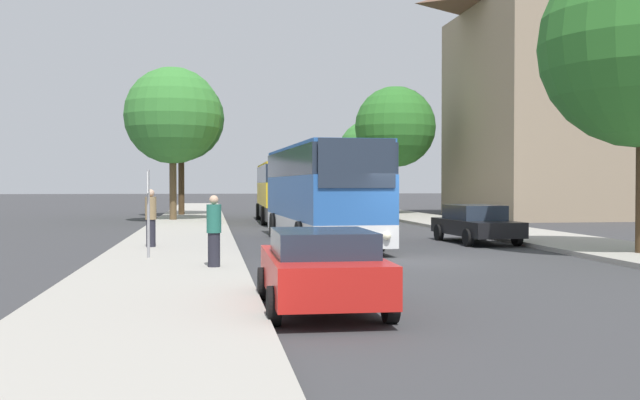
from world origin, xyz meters
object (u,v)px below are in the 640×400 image
at_px(bus_middle, 282,191).
at_px(tree_right_mid, 395,127).
at_px(tree_left_near, 173,116).
at_px(bus_stop_sign, 148,203).
at_px(pedestrian_waiting_far, 151,218).
at_px(pedestrian_waiting_near, 214,231).
at_px(tree_right_far, 370,152).
at_px(parked_car_left_curb, 321,268).
at_px(parked_car_right_far, 371,208).
at_px(bus_front, 321,192).
at_px(parked_car_right_near, 476,223).
at_px(tree_left_far, 181,119).

distance_m(bus_middle, tree_right_mid, 11.97).
relative_size(bus_middle, tree_left_near, 1.22).
relative_size(bus_stop_sign, pedestrian_waiting_far, 1.30).
xyz_separation_m(bus_middle, pedestrian_waiting_near, (-4.02, -24.15, -0.74)).
xyz_separation_m(pedestrian_waiting_near, tree_right_far, (11.97, 37.27, 3.60)).
height_order(pedestrian_waiting_near, tree_right_mid, tree_right_mid).
relative_size(parked_car_left_curb, tree_right_mid, 0.48).
bearing_deg(pedestrian_waiting_near, bus_stop_sign, -78.83).
bearing_deg(parked_car_left_curb, parked_car_right_far, 76.79).
relative_size(bus_front, parked_car_right_near, 2.46).
height_order(bus_front, tree_right_mid, tree_right_mid).
distance_m(parked_car_left_curb, pedestrian_waiting_far, 12.63).
distance_m(bus_front, tree_right_far, 29.94).
height_order(parked_car_left_curb, pedestrian_waiting_near, pedestrian_waiting_near).
relative_size(bus_front, pedestrian_waiting_far, 6.27).
xyz_separation_m(bus_middle, tree_left_far, (-5.99, 8.07, 4.78)).
height_order(bus_middle, pedestrian_waiting_near, bus_middle).
bearing_deg(parked_car_left_curb, tree_right_mid, 74.61).
bearing_deg(parked_car_right_far, bus_front, 74.16).
height_order(parked_car_left_curb, tree_left_near, tree_left_near).
height_order(bus_front, bus_middle, bus_front).
bearing_deg(pedestrian_waiting_near, bus_middle, -122.66).
bearing_deg(pedestrian_waiting_far, bus_front, 129.51).
relative_size(parked_car_left_curb, tree_left_near, 0.48).
xyz_separation_m(bus_middle, bus_stop_sign, (-5.80, -21.55, -0.12)).
relative_size(parked_car_left_curb, bus_stop_sign, 1.73).
bearing_deg(pedestrian_waiting_far, tree_right_mid, 167.84).
height_order(bus_middle, parked_car_right_far, bus_middle).
bearing_deg(tree_left_near, parked_car_right_near, -55.13).
xyz_separation_m(tree_left_far, tree_right_far, (13.93, 5.05, -1.92)).
height_order(bus_front, parked_car_left_curb, bus_front).
xyz_separation_m(parked_car_right_near, tree_right_mid, (2.82, 23.38, 5.36)).
bearing_deg(bus_front, tree_right_far, 72.19).
height_order(bus_middle, tree_left_far, tree_left_far).
height_order(parked_car_left_curb, pedestrian_waiting_far, pedestrian_waiting_far).
bearing_deg(tree_right_mid, bus_stop_sign, -116.35).
xyz_separation_m(parked_car_right_near, pedestrian_waiting_near, (-9.67, -8.04, 0.30)).
bearing_deg(pedestrian_waiting_far, bus_middle, 179.20).
distance_m(pedestrian_waiting_far, tree_left_near, 19.49).
xyz_separation_m(parked_car_right_far, pedestrian_waiting_far, (-11.62, -19.77, 0.38)).
relative_size(tree_left_near, tree_right_far, 1.26).
bearing_deg(bus_stop_sign, bus_middle, 74.93).
bearing_deg(tree_left_far, parked_car_left_curb, -84.36).
distance_m(bus_front, parked_car_right_near, 5.88).
xyz_separation_m(parked_car_left_curb, tree_right_mid, (10.70, 37.26, 5.35)).
distance_m(pedestrian_waiting_far, tree_left_far, 26.59).
bearing_deg(tree_left_far, bus_front, -76.02).
relative_size(bus_front, tree_left_far, 1.26).
distance_m(bus_middle, tree_left_near, 7.60).
bearing_deg(tree_left_far, tree_left_near, -91.66).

